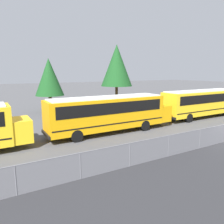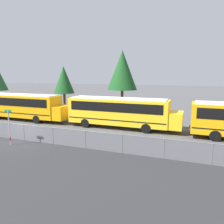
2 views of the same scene
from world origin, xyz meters
TOP-DOWN VIEW (x-y plane):
  - ground_plane at (0.00, 0.00)m, footprint 200.00×200.00m
  - fence at (-0.00, -0.00)m, footprint 114.66×0.07m
  - school_bus_3 at (-6.45, 6.84)m, footprint 12.17×2.51m
  - school_bus_4 at (6.48, 7.14)m, footprint 12.17×2.51m
  - street_sign at (-0.08, -1.50)m, footprint 0.70×0.09m
  - tree_1 at (-8.46, 19.56)m, footprint 3.74×3.74m
  - tree_2 at (2.41, 20.32)m, footprint 4.96×4.96m

SIDE VIEW (x-z plane):
  - ground_plane at x=0.00m, z-range 0.00..0.00m
  - fence at x=0.00m, z-range 0.02..1.44m
  - street_sign at x=-0.08m, z-range 0.09..3.08m
  - school_bus_3 at x=-6.45m, z-range 0.30..3.55m
  - school_bus_4 at x=6.48m, z-range 0.30..3.55m
  - tree_1 at x=-8.46m, z-range 1.12..8.27m
  - tree_2 at x=2.41m, z-range 1.56..11.15m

